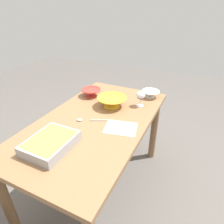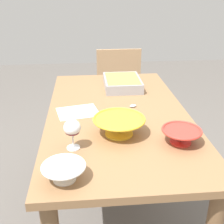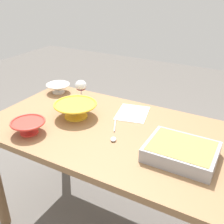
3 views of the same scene
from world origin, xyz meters
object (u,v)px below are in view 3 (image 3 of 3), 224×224
object	(u,v)px
dining_table	(112,146)
mixing_bowl	(58,88)
casserole_dish	(181,151)
small_bowl	(76,109)
serving_spoon	(114,133)
serving_bowl	(28,126)
wine_glass	(81,87)
napkin	(132,113)

from	to	relation	value
dining_table	mixing_bowl	bearing A→B (deg)	-24.41
casserole_dish	small_bowl	size ratio (longest dim) A/B	1.24
serving_spoon	serving_bowl	bearing A→B (deg)	27.40
dining_table	casserole_dish	xyz separation A→B (m)	(-0.42, 0.08, 0.16)
serving_spoon	dining_table	bearing A→B (deg)	-49.06
mixing_bowl	casserole_dish	bearing A→B (deg)	160.91
wine_glass	small_bowl	world-z (taller)	wine_glass
casserole_dish	napkin	distance (m)	0.51
wine_glass	small_bowl	size ratio (longest dim) A/B	0.55
small_bowl	napkin	bearing A→B (deg)	-143.63
serving_bowl	napkin	distance (m)	0.63
mixing_bowl	serving_bowl	bearing A→B (deg)	113.26
mixing_bowl	napkin	bearing A→B (deg)	176.06
dining_table	serving_bowl	world-z (taller)	serving_bowl
wine_glass	serving_spoon	bearing A→B (deg)	145.09
wine_glass	casserole_dish	size ratio (longest dim) A/B	0.45
wine_glass	casserole_dish	xyz separation A→B (m)	(-0.80, 0.33, -0.06)
serving_bowl	napkin	size ratio (longest dim) A/B	0.82
small_bowl	serving_spoon	xyz separation A→B (m)	(-0.30, 0.07, -0.04)
serving_spoon	napkin	distance (m)	0.28
casserole_dish	serving_spoon	bearing A→B (deg)	-5.23
dining_table	casserole_dish	size ratio (longest dim) A/B	4.52
mixing_bowl	serving_spoon	bearing A→B (deg)	153.62
casserole_dish	serving_spoon	distance (m)	0.38
serving_spoon	casserole_dish	bearing A→B (deg)	174.77
casserole_dish	mixing_bowl	distance (m)	1.09
casserole_dish	small_bowl	world-z (taller)	small_bowl
casserole_dish	serving_bowl	xyz separation A→B (m)	(0.80, 0.18, 0.00)
serving_bowl	wine_glass	bearing A→B (deg)	-89.70
mixing_bowl	small_bowl	xyz separation A→B (m)	(-0.34, 0.25, 0.01)
dining_table	napkin	size ratio (longest dim) A/B	6.31
serving_spoon	mixing_bowl	bearing A→B (deg)	-26.38
casserole_dish	wine_glass	bearing A→B (deg)	-22.25
serving_spoon	napkin	xyz separation A→B (m)	(0.02, -0.28, -0.01)
wine_glass	serving_spoon	xyz separation A→B (m)	(-0.42, 0.29, -0.09)
mixing_bowl	napkin	world-z (taller)	mixing_bowl
casserole_dish	mixing_bowl	size ratio (longest dim) A/B	1.87
serving_bowl	serving_spoon	xyz separation A→B (m)	(-0.42, -0.22, -0.04)
serving_spoon	napkin	world-z (taller)	serving_spoon
wine_glass	serving_bowl	distance (m)	0.51
small_bowl	serving_bowl	world-z (taller)	small_bowl
wine_glass	casserole_dish	bearing A→B (deg)	157.75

